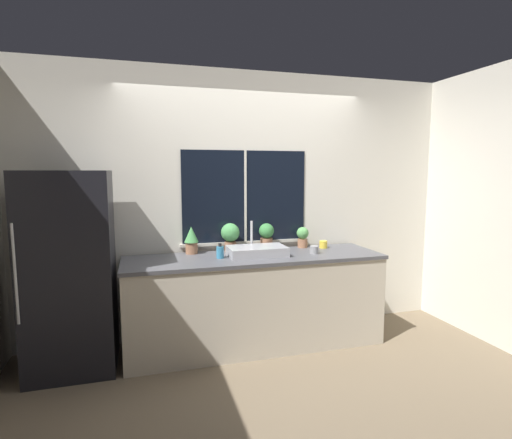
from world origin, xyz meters
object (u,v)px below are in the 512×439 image
mug_yellow (323,244)px  potted_plant_far_left (191,239)px  mug_grey (314,250)px  soap_bottle (220,252)px  refrigerator (70,272)px  potted_plant_center_left (230,235)px  potted_plant_far_right (303,236)px  potted_plant_center_right (266,235)px  sink (257,251)px

mug_yellow → potted_plant_far_left: bearing=176.2°
potted_plant_far_left → mug_grey: size_ratio=3.18×
soap_bottle → mug_grey: size_ratio=1.67×
refrigerator → mug_yellow: 2.44m
potted_plant_center_left → potted_plant_far_right: potted_plant_center_left is taller
potted_plant_center_left → soap_bottle: (-0.16, -0.28, -0.11)m
potted_plant_center_left → mug_yellow: size_ratio=3.46×
mug_yellow → mug_grey: size_ratio=0.98×
potted_plant_far_left → refrigerator: bearing=-164.3°
mug_yellow → mug_grey: bearing=-131.5°
potted_plant_center_right → mug_yellow: size_ratio=3.29×
potted_plant_center_left → potted_plant_center_right: potted_plant_center_left is taller
potted_plant_center_right → soap_bottle: potted_plant_center_right is taller
potted_plant_far_right → potted_plant_far_left: bearing=180.0°
sink → potted_plant_center_right: bearing=56.1°
potted_plant_far_left → potted_plant_far_right: (1.17, -0.00, -0.03)m
refrigerator → potted_plant_center_right: size_ratio=6.22×
potted_plant_far_left → potted_plant_center_left: potted_plant_center_left is taller
soap_bottle → mug_yellow: bearing=9.5°
potted_plant_far_left → potted_plant_center_right: bearing=0.0°
soap_bottle → mug_yellow: (1.14, 0.19, -0.02)m
potted_plant_center_left → potted_plant_center_right: (0.38, 0.00, -0.02)m
potted_plant_far_right → mug_grey: size_ratio=2.59×
potted_plant_far_right → mug_grey: 0.34m
potted_plant_far_left → mug_grey: (1.16, -0.33, -0.11)m
potted_plant_center_right → mug_grey: 0.52m
sink → refrigerator: bearing=-179.1°
sink → soap_bottle: (-0.36, -0.01, 0.01)m
potted_plant_center_right → sink: bearing=-123.9°
refrigerator → soap_bottle: size_ratio=12.05×
refrigerator → potted_plant_center_right: refrigerator is taller
potted_plant_far_right → refrigerator: bearing=-172.4°
potted_plant_center_right → mug_yellow: (0.60, -0.09, -0.11)m
sink → soap_bottle: sink is taller
potted_plant_center_left → potted_plant_far_right: size_ratio=1.32×
potted_plant_far_left → mug_grey: potted_plant_far_left is taller
potted_plant_center_left → soap_bottle: bearing=-119.6°
potted_plant_center_right → potted_plant_far_right: (0.40, -0.00, -0.03)m
potted_plant_far_left → potted_plant_center_right: (0.77, 0.00, 0.00)m
refrigerator → sink: (1.65, 0.03, 0.08)m
potted_plant_center_right → mug_yellow: 0.62m
sink → soap_bottle: bearing=-178.1°
mug_grey → mug_yellow: bearing=48.5°
potted_plant_far_left → mug_yellow: size_ratio=3.24×
potted_plant_center_right → potted_plant_far_right: 0.40m
mug_yellow → mug_grey: (-0.21, -0.24, 0.00)m
potted_plant_center_left → sink: bearing=-53.2°
refrigerator → potted_plant_far_left: refrigerator is taller
potted_plant_center_right → potted_plant_far_right: potted_plant_center_right is taller
soap_bottle → mug_grey: bearing=-3.2°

